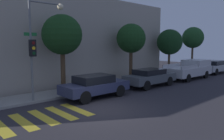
# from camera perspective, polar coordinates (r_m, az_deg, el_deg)

# --- Properties ---
(ground_plane) EXTENTS (60.00, 60.00, 0.00)m
(ground_plane) POSITION_cam_1_polar(r_m,az_deg,el_deg) (11.14, -3.15, -10.23)
(ground_plane) COLOR #2D2B30
(sidewalk) EXTENTS (26.00, 2.26, 0.14)m
(sidewalk) POSITION_cam_1_polar(r_m,az_deg,el_deg) (14.65, -13.88, -6.02)
(sidewalk) COLOR gray
(sidewalk) RESTS_ON ground
(building_row) EXTENTS (26.00, 6.00, 7.09)m
(building_row) POSITION_cam_1_polar(r_m,az_deg,el_deg) (18.43, -20.89, 7.19)
(building_row) COLOR #A89E8E
(building_row) RESTS_ON ground
(crosswalk) EXTENTS (3.99, 2.60, 0.00)m
(crosswalk) POSITION_cam_1_polar(r_m,az_deg,el_deg) (10.48, -17.64, -11.63)
(crosswalk) COLOR gold
(crosswalk) RESTS_ON ground
(traffic_light_pole) EXTENTS (2.37, 0.56, 5.69)m
(traffic_light_pole) POSITION_cam_1_polar(r_m,az_deg,el_deg) (12.76, -18.57, 8.04)
(traffic_light_pole) COLOR slate
(traffic_light_pole) RESTS_ON ground
(sedan_near_corner) EXTENTS (4.26, 1.77, 1.40)m
(sedan_near_corner) POSITION_cam_1_polar(r_m,az_deg,el_deg) (13.35, -4.47, -4.05)
(sedan_near_corner) COLOR #2D3351
(sedan_near_corner) RESTS_ON ground
(sedan_middle) EXTENTS (4.53, 1.76, 1.37)m
(sedan_middle) POSITION_cam_1_polar(r_m,az_deg,el_deg) (17.08, 9.91, -1.79)
(sedan_middle) COLOR #4C5156
(sedan_middle) RESTS_ON ground
(pickup_truck) EXTENTS (5.49, 2.12, 1.75)m
(pickup_truck) POSITION_cam_1_polar(r_m,az_deg,el_deg) (22.08, 19.63, 0.22)
(pickup_truck) COLOR #BCBCC1
(pickup_truck) RESTS_ON ground
(sedan_far_end) EXTENTS (4.48, 1.75, 1.47)m
(sedan_far_end) POSITION_cam_1_polar(r_m,az_deg,el_deg) (27.00, 25.17, 0.82)
(sedan_far_end) COLOR #B7BABF
(sedan_far_end) RESTS_ON ground
(tree_near_corner) EXTENTS (2.56, 2.56, 5.15)m
(tree_near_corner) POSITION_cam_1_polar(r_m,az_deg,el_deg) (14.40, -12.90, 8.86)
(tree_near_corner) COLOR #4C3823
(tree_near_corner) RESTS_ON ground
(tree_midblock) EXTENTS (2.43, 2.43, 4.97)m
(tree_midblock) POSITION_cam_1_polar(r_m,az_deg,el_deg) (18.38, 5.01, 8.13)
(tree_midblock) COLOR #4C3823
(tree_midblock) RESTS_ON ground
(tree_far_end) EXTENTS (2.54, 2.54, 4.77)m
(tree_far_end) POSITION_cam_1_polar(r_m,az_deg,el_deg) (22.81, 14.79, 7.04)
(tree_far_end) COLOR brown
(tree_far_end) RESTS_ON ground
(tree_behind_truck) EXTENTS (2.40, 2.40, 5.24)m
(tree_behind_truck) POSITION_cam_1_polar(r_m,az_deg,el_deg) (26.85, 20.38, 7.89)
(tree_behind_truck) COLOR brown
(tree_behind_truck) RESTS_ON ground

